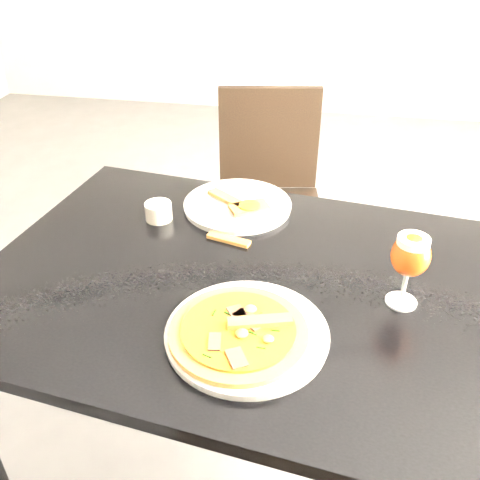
% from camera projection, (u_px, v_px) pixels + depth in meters
% --- Properties ---
extents(ground, '(6.00, 6.00, 0.00)m').
position_uv_depth(ground, '(232.00, 427.00, 1.71)').
color(ground, '#565659').
rests_on(ground, ground).
extents(dining_table, '(1.30, 0.95, 0.75)m').
position_uv_depth(dining_table, '(260.00, 312.00, 1.18)').
color(dining_table, black).
rests_on(dining_table, ground).
extents(chair_far, '(0.45, 0.45, 0.85)m').
position_uv_depth(chair_far, '(269.00, 197.00, 2.02)').
color(chair_far, black).
rests_on(chair_far, ground).
extents(plate_main, '(0.31, 0.31, 0.02)m').
position_uv_depth(plate_main, '(247.00, 334.00, 0.98)').
color(plate_main, silver).
rests_on(plate_main, dining_table).
extents(pizza, '(0.25, 0.25, 0.03)m').
position_uv_depth(pizza, '(239.00, 331.00, 0.97)').
color(pizza, olive).
rests_on(pizza, plate_main).
extents(plate_second, '(0.29, 0.29, 0.01)m').
position_uv_depth(plate_second, '(238.00, 205.00, 1.39)').
color(plate_second, silver).
rests_on(plate_second, dining_table).
extents(crust_scraps, '(0.18, 0.13, 0.01)m').
position_uv_depth(crust_scraps, '(242.00, 204.00, 1.37)').
color(crust_scraps, olive).
rests_on(crust_scraps, plate_second).
extents(loose_crust, '(0.11, 0.05, 0.01)m').
position_uv_depth(loose_crust, '(229.00, 239.00, 1.26)').
color(loose_crust, olive).
rests_on(loose_crust, dining_table).
extents(sauce_cup, '(0.07, 0.07, 0.04)m').
position_uv_depth(sauce_cup, '(158.00, 211.00, 1.33)').
color(sauce_cup, beige).
rests_on(sauce_cup, dining_table).
extents(beer_glass, '(0.08, 0.08, 0.16)m').
position_uv_depth(beer_glass, '(411.00, 256.00, 1.01)').
color(beer_glass, silver).
rests_on(beer_glass, dining_table).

